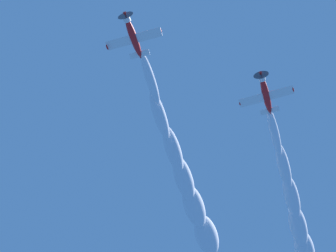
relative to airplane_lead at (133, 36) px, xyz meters
name	(u,v)px	position (x,y,z in m)	size (l,w,h in m)	color
airplane_lead	(133,36)	(0.00, 0.00, 0.00)	(7.02, 7.43, 2.86)	red
airplane_left_wingman	(266,93)	(-2.44, 20.83, -0.68)	(6.97, 7.44, 2.55)	red
smoke_trail_lead	(190,194)	(-24.49, 16.73, 2.35)	(35.37, 25.25, 6.07)	white
smoke_trail_left_wingman	(301,238)	(-27.01, 37.64, 1.73)	(35.27, 25.11, 5.88)	white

